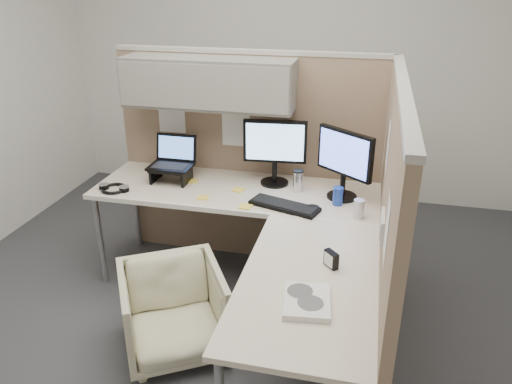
% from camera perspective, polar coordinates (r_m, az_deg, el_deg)
% --- Properties ---
extents(ground, '(4.50, 4.50, 0.00)m').
position_cam_1_polar(ground, '(3.40, -2.70, -14.77)').
color(ground, '#353539').
rests_on(ground, ground).
extents(partition_back, '(2.00, 0.36, 1.63)m').
position_cam_1_polar(partition_back, '(3.66, -2.76, 7.60)').
color(partition_back, '#8F745E').
rests_on(partition_back, ground).
extents(partition_right, '(0.07, 2.03, 1.63)m').
position_cam_1_polar(partition_right, '(2.80, 14.63, -4.68)').
color(partition_right, '#8F745E').
rests_on(partition_right, ground).
extents(desk, '(2.00, 1.98, 0.73)m').
position_cam_1_polar(desk, '(3.10, -0.08, -3.70)').
color(desk, beige).
rests_on(desk, ground).
extents(office_chair, '(0.78, 0.77, 0.60)m').
position_cam_1_polar(office_chair, '(3.07, -9.46, -12.89)').
color(office_chair, beige).
rests_on(office_chair, ground).
extents(monitor_left, '(0.44, 0.20, 0.47)m').
position_cam_1_polar(monitor_left, '(3.48, 2.18, 5.14)').
color(monitor_left, black).
rests_on(monitor_left, desk).
extents(monitor_right, '(0.37, 0.30, 0.47)m').
position_cam_1_polar(monitor_right, '(3.30, 10.07, 3.73)').
color(monitor_right, black).
rests_on(monitor_right, desk).
extents(laptop_station, '(0.30, 0.26, 0.32)m').
position_cam_1_polar(laptop_station, '(3.64, -9.57, 3.15)').
color(laptop_station, black).
rests_on(laptop_station, desk).
extents(keyboard, '(0.48, 0.28, 0.02)m').
position_cam_1_polar(keyboard, '(3.21, 3.27, -1.60)').
color(keyboard, black).
rests_on(keyboard, desk).
extents(mouse, '(0.10, 0.07, 0.03)m').
position_cam_1_polar(mouse, '(3.20, 6.46, -1.73)').
color(mouse, black).
rests_on(mouse, desk).
extents(travel_mug, '(0.07, 0.07, 0.15)m').
position_cam_1_polar(travel_mug, '(3.44, 4.82, 1.29)').
color(travel_mug, silver).
rests_on(travel_mug, desk).
extents(soda_can_green, '(0.07, 0.07, 0.12)m').
position_cam_1_polar(soda_can_green, '(3.12, 11.66, -1.90)').
color(soda_can_green, silver).
rests_on(soda_can_green, desk).
extents(soda_can_silver, '(0.07, 0.07, 0.12)m').
position_cam_1_polar(soda_can_silver, '(3.27, 9.34, -0.46)').
color(soda_can_silver, '#1E3FA5').
rests_on(soda_can_silver, desk).
extents(sticky_note_c, '(0.09, 0.09, 0.01)m').
position_cam_1_polar(sticky_note_c, '(3.64, -7.28, 1.25)').
color(sticky_note_c, yellow).
rests_on(sticky_note_c, desk).
extents(sticky_note_a, '(0.09, 0.09, 0.01)m').
position_cam_1_polar(sticky_note_a, '(3.36, -6.12, -0.64)').
color(sticky_note_a, yellow).
rests_on(sticky_note_a, desk).
extents(sticky_note_b, '(0.08, 0.08, 0.01)m').
position_cam_1_polar(sticky_note_b, '(3.22, -1.20, -1.69)').
color(sticky_note_b, yellow).
rests_on(sticky_note_b, desk).
extents(sticky_note_d, '(0.09, 0.09, 0.01)m').
position_cam_1_polar(sticky_note_d, '(3.46, -2.04, 0.25)').
color(sticky_note_d, yellow).
rests_on(sticky_note_d, desk).
extents(headphones, '(0.23, 0.19, 0.03)m').
position_cam_1_polar(headphones, '(3.60, -15.92, 0.41)').
color(headphones, black).
rests_on(headphones, desk).
extents(paper_stack, '(0.24, 0.29, 0.03)m').
position_cam_1_polar(paper_stack, '(2.34, 5.83, -12.32)').
color(paper_stack, white).
rests_on(paper_stack, desk).
extents(desk_clock, '(0.08, 0.09, 0.09)m').
position_cam_1_polar(desk_clock, '(2.60, 8.57, -7.61)').
color(desk_clock, black).
rests_on(desk_clock, desk).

